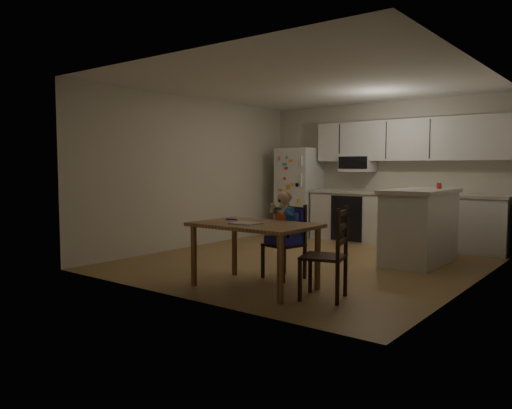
{
  "coord_description": "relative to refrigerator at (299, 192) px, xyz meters",
  "views": [
    {
      "loc": [
        3.73,
        -6.02,
        1.36
      ],
      "look_at": [
        -0.11,
        -1.08,
        0.88
      ],
      "focal_mm": 35.0,
      "sensor_mm": 36.0,
      "label": 1
    }
  ],
  "objects": [
    {
      "name": "room",
      "position": [
        1.55,
        -1.67,
        0.4
      ],
      "size": [
        4.52,
        5.01,
        2.51
      ],
      "color": "olive",
      "rests_on": "ground"
    },
    {
      "name": "refrigerator",
      "position": [
        0.0,
        0.0,
        0.0
      ],
      "size": [
        0.72,
        0.7,
        1.7
      ],
      "primitive_type": "cube",
      "color": "silver",
      "rests_on": "ground"
    },
    {
      "name": "kitchen_run",
      "position": [
        2.05,
        0.09,
        0.03
      ],
      "size": [
        3.37,
        0.62,
        2.15
      ],
      "color": "silver",
      "rests_on": "ground"
    },
    {
      "name": "kitchen_island",
      "position": [
        2.85,
        -1.31,
        -0.33
      ],
      "size": [
        0.74,
        1.4,
        1.04
      ],
      "color": "silver",
      "rests_on": "ground"
    },
    {
      "name": "red_cup",
      "position": [
        3.0,
        -1.01,
        0.23
      ],
      "size": [
        0.07,
        0.07,
        0.09
      ],
      "primitive_type": "cylinder",
      "color": "red",
      "rests_on": "kitchen_island"
    },
    {
      "name": "dining_table",
      "position": [
        1.89,
        -3.83,
        -0.22
      ],
      "size": [
        1.35,
        0.87,
        0.72
      ],
      "color": "brown",
      "rests_on": "ground"
    },
    {
      "name": "napkin",
      "position": [
        1.84,
        -3.93,
        -0.12
      ],
      "size": [
        0.3,
        0.26,
        0.01
      ],
      "primitive_type": "cube",
      "color": "#B6B6BB",
      "rests_on": "dining_table"
    },
    {
      "name": "toddler_spoon",
      "position": [
        1.46,
        -3.74,
        -0.12
      ],
      "size": [
        0.12,
        0.06,
        0.02
      ],
      "primitive_type": "cylinder",
      "rotation": [
        0.0,
        1.57,
        0.35
      ],
      "color": "#2823B8",
      "rests_on": "dining_table"
    },
    {
      "name": "chair_booster",
      "position": [
        1.9,
        -3.22,
        -0.21
      ],
      "size": [
        0.47,
        0.47,
        1.06
      ],
      "rotation": [
        0.0,
        0.0,
        -0.21
      ],
      "color": "black",
      "rests_on": "ground"
    },
    {
      "name": "chair_side",
      "position": [
        2.83,
        -3.76,
        -0.31
      ],
      "size": [
        0.52,
        0.52,
        0.95
      ],
      "rotation": [
        0.0,
        0.0,
        -1.29
      ],
      "color": "black",
      "rests_on": "ground"
    }
  ]
}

